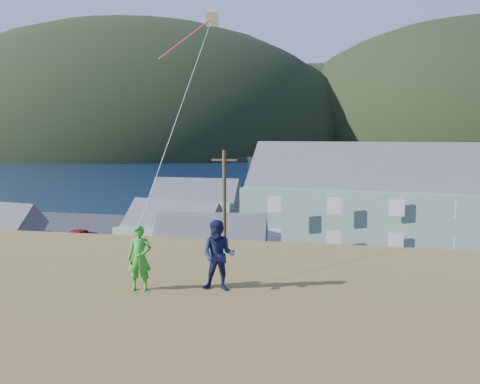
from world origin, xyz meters
name	(u,v)px	position (x,y,z in m)	size (l,w,h in m)	color
ground	(241,316)	(0.00, 0.00, 0.00)	(900.00, 900.00, 0.00)	#0A1638
grass_strip	(234,327)	(0.00, -2.00, 0.05)	(110.00, 8.00, 0.10)	#4C3D19
waterfront_lot	(281,253)	(0.00, 17.00, 0.06)	(72.00, 36.00, 0.12)	#28282B
wharf	(261,211)	(-6.00, 40.00, 0.45)	(26.00, 14.00, 0.90)	gray
far_shore	(348,149)	(0.00, 330.00, 1.00)	(900.00, 320.00, 2.00)	black
far_hills	(412,150)	(35.59, 279.38, 2.00)	(760.00, 265.00, 143.00)	black
lodge	(440,204)	(13.77, 19.13, 4.68)	(35.62, 14.46, 12.17)	slate
shed_palegreen_near	(171,234)	(-8.84, 12.24, 2.36)	(9.61, 7.20, 6.22)	gray
shed_white	(210,254)	(-3.43, 5.36, 2.42)	(8.38, 6.00, 6.29)	silver
shed_palegreen_far	(195,205)	(-11.86, 28.78, 2.64)	(10.30, 5.93, 6.90)	gray
utility_poles	(221,229)	(-1.62, 1.50, 4.95)	(36.79, 0.24, 9.79)	#47331E
parked_cars	(230,234)	(-5.83, 21.20, 0.86)	(25.30, 12.59, 1.58)	white
kite_flyer_green	(140,258)	(1.66, -18.81, 7.97)	(0.56, 0.37, 1.54)	green
kite_flyer_navy	(218,255)	(3.46, -18.41, 8.03)	(0.81, 0.63, 1.66)	#171C3F
kite_rig	(207,24)	(0.97, -10.46, 14.96)	(0.94, 4.61, 10.87)	beige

